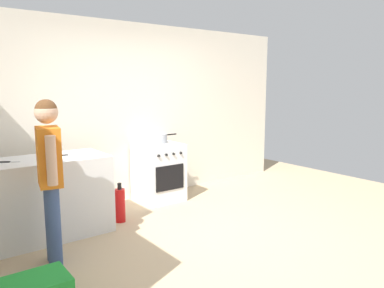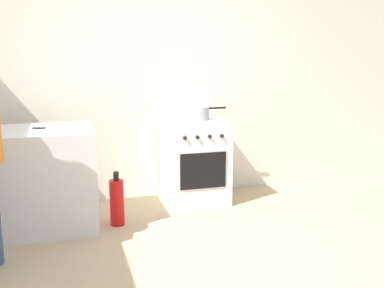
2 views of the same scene
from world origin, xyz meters
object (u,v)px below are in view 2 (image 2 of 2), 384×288
(oven_left, at_px, (195,161))
(pot, at_px, (201,113))
(fire_extinguisher, at_px, (117,202))
(knife_utility, at_px, (46,128))

(oven_left, xyz_separation_m, pot, (0.07, 0.03, 0.49))
(pot, distance_m, fire_extinguisher, 1.28)
(oven_left, xyz_separation_m, knife_utility, (-1.45, -0.36, 0.48))
(pot, height_order, knife_utility, pot)
(pot, bearing_deg, oven_left, -154.93)
(oven_left, height_order, knife_utility, knife_utility)
(oven_left, relative_size, pot, 2.35)
(knife_utility, xyz_separation_m, fire_extinguisher, (0.58, -0.12, -0.69))
(pot, bearing_deg, knife_utility, -165.35)
(pot, xyz_separation_m, fire_extinguisher, (-0.94, -0.51, -0.70))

